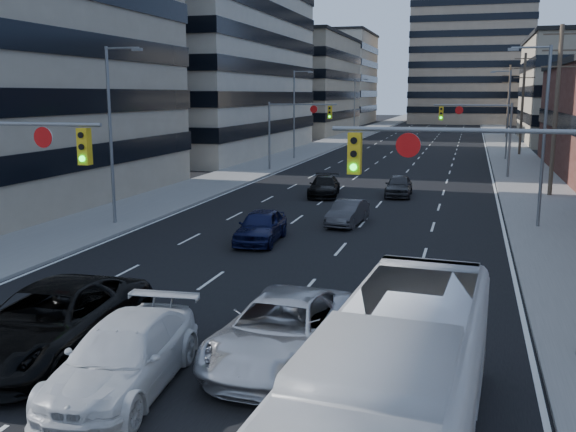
# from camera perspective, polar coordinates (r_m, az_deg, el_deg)

# --- Properties ---
(road_surface) EXTENTS (18.00, 300.00, 0.02)m
(road_surface) POSITION_cam_1_polar(r_m,az_deg,el_deg) (139.20, 13.11, 7.79)
(road_surface) COLOR black
(road_surface) RESTS_ON ground
(sidewalk_left) EXTENTS (5.00, 300.00, 0.15)m
(sidewalk_left) POSITION_cam_1_polar(r_m,az_deg,el_deg) (140.25, 8.38, 8.00)
(sidewalk_left) COLOR slate
(sidewalk_left) RESTS_ON ground
(sidewalk_right) EXTENTS (5.00, 300.00, 0.15)m
(sidewalk_right) POSITION_cam_1_polar(r_m,az_deg,el_deg) (139.09, 17.89, 7.57)
(sidewalk_right) COLOR slate
(sidewalk_right) RESTS_ON ground
(office_left_mid) EXTENTS (26.00, 34.00, 28.00)m
(office_left_mid) POSITION_cam_1_polar(r_m,az_deg,el_deg) (77.17, -10.78, 16.06)
(office_left_mid) COLOR #ADA089
(office_left_mid) RESTS_ON ground
(office_left_far) EXTENTS (20.00, 30.00, 16.00)m
(office_left_far) POSITION_cam_1_polar(r_m,az_deg,el_deg) (113.21, -0.01, 11.48)
(office_left_far) COLOR gray
(office_left_far) RESTS_ON ground
(bg_block_left) EXTENTS (24.00, 24.00, 20.00)m
(bg_block_left) POSITION_cam_1_polar(r_m,az_deg,el_deg) (152.97, 2.72, 12.05)
(bg_block_left) COLOR #ADA089
(bg_block_left) RESTS_ON ground
(signal_near_right) EXTENTS (6.59, 0.33, 6.00)m
(signal_near_right) POSITION_cam_1_polar(r_m,az_deg,el_deg) (17.03, 17.08, 2.30)
(signal_near_right) COLOR slate
(signal_near_right) RESTS_ON ground
(signal_far_left) EXTENTS (6.09, 0.33, 6.00)m
(signal_far_left) POSITION_cam_1_polar(r_m,az_deg,el_deg) (55.89, 0.61, 8.35)
(signal_far_left) COLOR slate
(signal_far_left) RESTS_ON ground
(signal_far_right) EXTENTS (6.09, 0.33, 6.00)m
(signal_far_right) POSITION_cam_1_polar(r_m,az_deg,el_deg) (53.91, 16.72, 7.81)
(signal_far_right) COLOR slate
(signal_far_right) RESTS_ON ground
(utility_pole_block) EXTENTS (2.20, 0.28, 11.00)m
(utility_pole_block) POSITION_cam_1_polar(r_m,az_deg,el_deg) (45.16, 22.73, 8.82)
(utility_pole_block) COLOR #4C3D2D
(utility_pole_block) RESTS_ON ground
(utility_pole_midblock) EXTENTS (2.20, 0.28, 11.00)m
(utility_pole_midblock) POSITION_cam_1_polar(r_m,az_deg,el_deg) (75.04, 20.13, 9.46)
(utility_pole_midblock) COLOR #4C3D2D
(utility_pole_midblock) RESTS_ON ground
(utility_pole_distant) EXTENTS (2.20, 0.28, 11.00)m
(utility_pole_distant) POSITION_cam_1_polar(r_m,az_deg,el_deg) (104.99, 19.01, 9.74)
(utility_pole_distant) COLOR #4C3D2D
(utility_pole_distant) RESTS_ON ground
(streetlight_left_near) EXTENTS (2.03, 0.22, 9.00)m
(streetlight_left_near) POSITION_cam_1_polar(r_m,az_deg,el_deg) (33.74, -15.30, 7.63)
(streetlight_left_near) COLOR slate
(streetlight_left_near) RESTS_ON ground
(streetlight_left_mid) EXTENTS (2.03, 0.22, 9.00)m
(streetlight_left_mid) POSITION_cam_1_polar(r_m,az_deg,el_deg) (66.21, 0.68, 9.39)
(streetlight_left_mid) COLOR slate
(streetlight_left_mid) RESTS_ON ground
(streetlight_left_far) EXTENTS (2.03, 0.22, 9.00)m
(streetlight_left_far) POSITION_cam_1_polar(r_m,az_deg,el_deg) (100.39, 6.02, 9.82)
(streetlight_left_far) COLOR slate
(streetlight_left_far) RESTS_ON ground
(streetlight_right_near) EXTENTS (2.03, 0.22, 9.00)m
(streetlight_right_near) POSITION_cam_1_polar(r_m,az_deg,el_deg) (34.06, 21.60, 7.28)
(streetlight_right_near) COLOR slate
(streetlight_right_near) RESTS_ON ground
(streetlight_right_far) EXTENTS (2.03, 0.22, 9.00)m
(streetlight_right_far) POSITION_cam_1_polar(r_m,az_deg,el_deg) (68.95, 18.87, 8.88)
(streetlight_right_far) COLOR slate
(streetlight_right_far) RESTS_ON ground
(black_pickup) EXTENTS (3.42, 6.77, 1.84)m
(black_pickup) POSITION_cam_1_polar(r_m,az_deg,el_deg) (17.85, -20.31, -8.81)
(black_pickup) COLOR black
(black_pickup) RESTS_ON ground
(white_van) EXTENTS (2.73, 5.67, 1.59)m
(white_van) POSITION_cam_1_polar(r_m,az_deg,el_deg) (15.44, -14.41, -12.05)
(white_van) COLOR silver
(white_van) RESTS_ON ground
(silver_suv) EXTENTS (3.05, 6.07, 1.65)m
(silver_suv) POSITION_cam_1_polar(r_m,az_deg,el_deg) (16.49, -0.53, -10.09)
(silver_suv) COLOR #B4B5B9
(silver_suv) RESTS_ON ground
(transit_bus) EXTENTS (3.31, 11.19, 3.08)m
(transit_bus) POSITION_cam_1_polar(r_m,az_deg,el_deg) (11.24, 9.07, -16.72)
(transit_bus) COLOR silver
(transit_bus) RESTS_ON ground
(sedan_blue) EXTENTS (2.04, 4.51, 1.50)m
(sedan_blue) POSITION_cam_1_polar(r_m,az_deg,el_deg) (29.32, -2.43, -0.91)
(sedan_blue) COLOR #0D1134
(sedan_blue) RESTS_ON ground
(sedan_grey_center) EXTENTS (1.74, 3.97, 1.27)m
(sedan_grey_center) POSITION_cam_1_polar(r_m,az_deg,el_deg) (33.35, 5.31, 0.28)
(sedan_grey_center) COLOR #39383B
(sedan_grey_center) RESTS_ON ground
(sedan_black_far) EXTENTS (2.43, 4.82, 1.34)m
(sedan_black_far) POSITION_cam_1_polar(r_m,az_deg,el_deg) (42.59, 3.23, 2.65)
(sedan_black_far) COLOR black
(sedan_black_far) RESTS_ON ground
(sedan_grey_right) EXTENTS (1.85, 4.24, 1.42)m
(sedan_grey_right) POSITION_cam_1_polar(r_m,az_deg,el_deg) (43.17, 9.81, 2.68)
(sedan_grey_right) COLOR #2C2C2E
(sedan_grey_right) RESTS_ON ground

